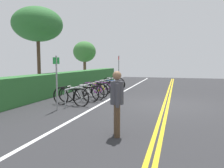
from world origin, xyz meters
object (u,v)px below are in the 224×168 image
bicycle_1 (79,94)px  tree_mid (38,25)px  bicycle_8 (114,83)px  bicycle_0 (71,97)px  bicycle_4 (96,89)px  bicycle_2 (89,92)px  bicycle_5 (103,87)px  tree_far_right (85,52)px  pedestrian (117,99)px  sign_post_near (57,77)px  bicycle_3 (94,90)px  bicycle_6 (107,86)px  sign_post_far (119,68)px  bicycle_7 (113,84)px  bike_rack (98,84)px

bicycle_1 → tree_mid: tree_mid is taller
bicycle_1 → bicycle_8: 5.63m
bicycle_0 → bicycle_4: size_ratio=1.01×
bicycle_0 → bicycle_2: size_ratio=1.03×
bicycle_5 → tree_far_right: bearing=30.7°
bicycle_0 → bicycle_2: bearing=-5.8°
pedestrian → bicycle_8: bearing=16.3°
sign_post_near → tree_mid: (4.60, 3.87, 2.78)m
tree_mid → bicycle_0: bearing=-132.8°
bicycle_3 → bicycle_6: bicycle_3 is taller
sign_post_far → tree_far_right: tree_far_right is taller
tree_mid → bicycle_7: bearing=-63.9°
sign_post_near → tree_far_right: (11.98, 4.02, 1.47)m
pedestrian → tree_far_right: 15.83m
bicycle_0 → sign_post_far: 7.97m
bicycle_7 → bicycle_8: size_ratio=0.97×
bicycle_5 → pedestrian: pedestrian is taller
bike_rack → bicycle_0: (-3.21, 0.03, -0.19)m
sign_post_near → bike_rack: bearing=-1.4°
bike_rack → bicycle_1: (-2.44, 0.02, -0.20)m
sign_post_near → tree_far_right: bearing=18.6°
sign_post_near → bicycle_3: bearing=-3.7°
sign_post_near → bicycle_4: bearing=0.5°
bicycle_7 → tree_far_right: bearing=38.4°
bicycle_6 → pedestrian: pedestrian is taller
bicycle_8 → tree_far_right: size_ratio=0.45×
bicycle_3 → pedestrian: size_ratio=1.06×
bicycle_4 → bicycle_6: 1.67m
tree_mid → bicycle_4: bearing=-96.8°
bicycle_8 → sign_post_far: size_ratio=0.74×
bicycle_5 → tree_mid: 5.44m
bicycle_6 → tree_mid: tree_mid is taller
bicycle_5 → bicycle_3: bearing=-176.7°
bicycle_4 → pedestrian: pedestrian is taller
bicycle_4 → tree_far_right: (7.83, 3.99, 2.37)m
bicycle_3 → bicycle_5: 1.73m
bicycle_1 → sign_post_far: size_ratio=0.80×
bicycle_6 → tree_mid: bearing=107.0°
sign_post_far → bicycle_4: bearing=178.8°
bicycle_0 → sign_post_near: (-0.94, 0.08, 0.85)m
bicycle_8 → bicycle_3: bearing=-178.2°
bicycle_1 → bicycle_5: (3.29, -0.03, -0.03)m
bicycle_1 → tree_far_right: tree_far_right is taller
pedestrian → tree_far_right: (14.14, 6.89, 1.80)m
bicycle_1 → pedestrian: bearing=-144.4°
bicycle_2 → bicycle_3: size_ratio=1.01×
sign_post_near → bicycle_0: bearing=-4.7°
bicycle_2 → bicycle_8: size_ratio=1.01×
bicycle_0 → bicycle_8: size_ratio=1.04×
bicycle_7 → sign_post_near: 6.68m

